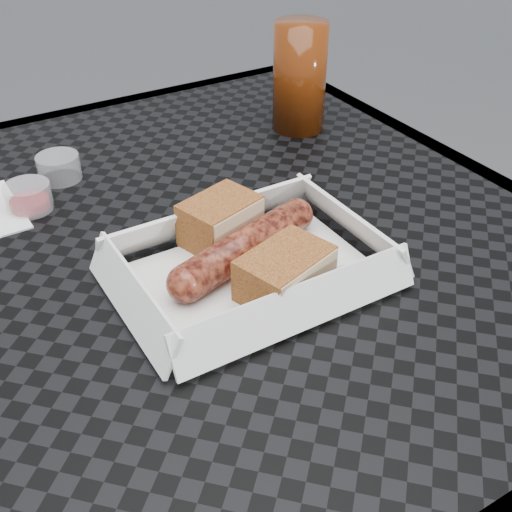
{
  "coord_description": "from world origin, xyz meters",
  "views": [
    {
      "loc": [
        -0.21,
        -0.5,
        1.12
      ],
      "look_at": [
        0.04,
        -0.1,
        0.78
      ],
      "focal_mm": 45.0,
      "sensor_mm": 36.0,
      "label": 1
    }
  ],
  "objects_px": {
    "bratwurst": "(245,247)",
    "drink_glass": "(300,77)",
    "food_tray": "(251,275)",
    "patio_table": "(181,300)"
  },
  "relations": [
    {
      "from": "bratwurst",
      "to": "drink_glass",
      "type": "distance_m",
      "value": 0.33
    },
    {
      "from": "food_tray",
      "to": "bratwurst",
      "type": "distance_m",
      "value": 0.03
    },
    {
      "from": "bratwurst",
      "to": "patio_table",
      "type": "bearing_deg",
      "value": 120.96
    },
    {
      "from": "food_tray",
      "to": "drink_glass",
      "type": "height_order",
      "value": "drink_glass"
    },
    {
      "from": "patio_table",
      "to": "bratwurst",
      "type": "xyz_separation_m",
      "value": [
        0.04,
        -0.07,
        0.1
      ]
    },
    {
      "from": "food_tray",
      "to": "bratwurst",
      "type": "height_order",
      "value": "bratwurst"
    },
    {
      "from": "bratwurst",
      "to": "drink_glass",
      "type": "bearing_deg",
      "value": 47.01
    },
    {
      "from": "patio_table",
      "to": "drink_glass",
      "type": "bearing_deg",
      "value": 32.73
    },
    {
      "from": "food_tray",
      "to": "drink_glass",
      "type": "xyz_separation_m",
      "value": [
        0.23,
        0.26,
        0.07
      ]
    },
    {
      "from": "patio_table",
      "to": "bratwurst",
      "type": "bearing_deg",
      "value": -59.04
    }
  ]
}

